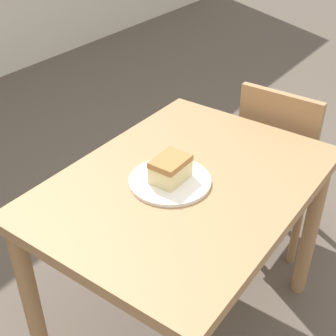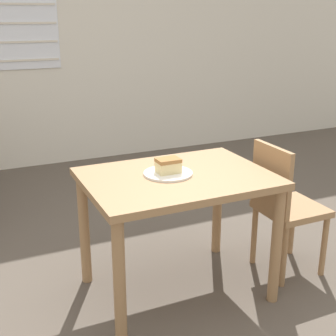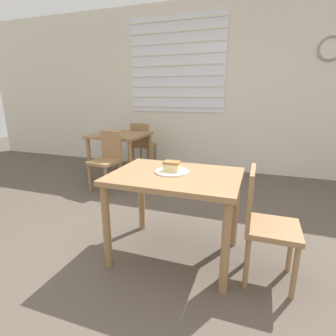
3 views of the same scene
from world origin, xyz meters
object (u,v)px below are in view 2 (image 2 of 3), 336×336
at_px(dining_table_near, 177,194).
at_px(chair_near_window, 284,204).
at_px(plate, 168,173).
at_px(cake_slice, 168,165).

bearing_deg(dining_table_near, chair_near_window, -5.89).
bearing_deg(plate, chair_near_window, -8.01).
distance_m(plate, cake_slice, 0.05).
height_order(dining_table_near, cake_slice, cake_slice).
xyz_separation_m(plate, cake_slice, (0.00, -0.00, 0.05)).
relative_size(plate, cake_slice, 2.14).
relative_size(chair_near_window, plate, 3.10).
height_order(plate, cake_slice, cake_slice).
bearing_deg(dining_table_near, plate, 142.24).
bearing_deg(plate, dining_table_near, -37.76).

